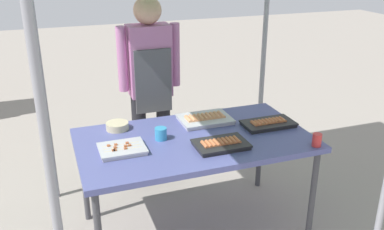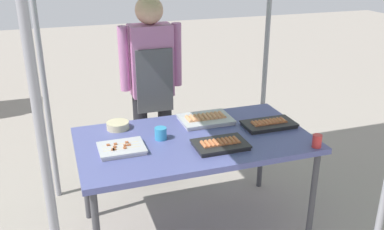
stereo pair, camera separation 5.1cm
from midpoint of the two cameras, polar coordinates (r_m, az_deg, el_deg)
ground_plane at (r=3.34m, az=-0.15°, el=-14.78°), size 18.00×18.00×0.00m
stall_table at (r=2.98m, az=-0.16°, el=-3.96°), size 1.60×0.90×0.75m
tray_grilled_sausages at (r=3.21m, az=1.29°, el=-0.52°), size 0.38×0.28×0.05m
tray_meat_skewers at (r=2.80m, az=-9.83°, el=-4.50°), size 0.30×0.24×0.04m
tray_pork_links at (r=2.82m, az=3.36°, el=-3.91°), size 0.35×0.24×0.05m
tray_spring_rolls at (r=3.18m, az=9.70°, el=-1.12°), size 0.38×0.21×0.05m
condiment_bowl at (r=3.13m, az=-10.39°, el=-1.45°), size 0.16×0.16×0.05m
drink_cup_near_edge at (r=2.92m, az=-4.68°, el=-2.51°), size 0.08×0.08×0.08m
drink_cup_by_wok at (r=2.93m, az=15.86°, el=-3.23°), size 0.06×0.06×0.09m
vendor_woman at (r=3.56m, az=-6.02°, el=4.92°), size 0.52×0.23×1.63m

